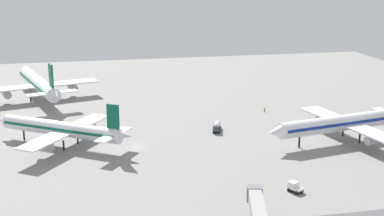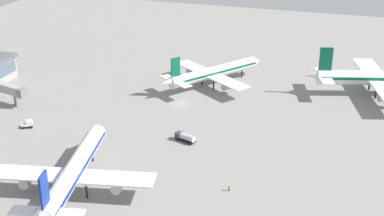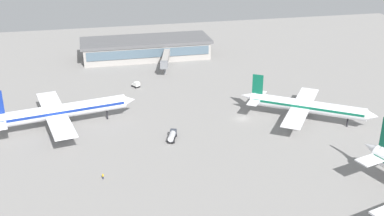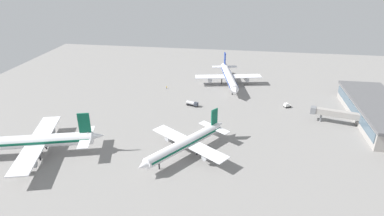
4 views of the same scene
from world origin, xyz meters
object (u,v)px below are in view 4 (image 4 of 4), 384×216
at_px(airplane_taxiing, 186,143).
at_px(fuel_truck, 192,103).
at_px(baggage_tug, 287,105).
at_px(airplane_at_gate, 32,141).
at_px(airplane_distant, 229,77).
at_px(ground_crew_worker, 167,87).

distance_m(airplane_taxiing, fuel_truck, 46.34).
relative_size(airplane_taxiing, baggage_tug, 10.46).
bearing_deg(airplane_at_gate, airplane_distant, -144.31).
relative_size(airplane_at_gate, baggage_tug, 14.46).
height_order(airplane_distant, ground_crew_worker, airplane_distant).
xyz_separation_m(airplane_taxiing, fuel_truck, (45.96, 4.68, -3.63)).
xyz_separation_m(fuel_truck, ground_crew_worker, (21.94, 18.59, -0.54)).
xyz_separation_m(airplane_distant, fuel_truck, (-33.44, 17.00, -4.14)).
xyz_separation_m(airplane_distant, baggage_tug, (-27.94, -31.34, -4.37)).
relative_size(airplane_taxiing, airplane_distant, 0.79).
bearing_deg(baggage_tug, airplane_distant, -72.44).
distance_m(airplane_taxiing, ground_crew_worker, 71.90).
height_order(baggage_tug, fuel_truck, fuel_truck).
xyz_separation_m(airplane_taxiing, baggage_tug, (51.46, -43.66, -3.86)).
bearing_deg(baggage_tug, airplane_taxiing, 18.97).
height_order(airplane_at_gate, airplane_distant, airplane_at_gate).
distance_m(airplane_at_gate, ground_crew_worker, 85.05).
height_order(fuel_truck, ground_crew_worker, fuel_truck).
bearing_deg(baggage_tug, fuel_truck, -24.23).
height_order(airplane_taxiing, fuel_truck, airplane_taxiing).
height_order(airplane_taxiing, ground_crew_worker, airplane_taxiing).
bearing_deg(airplane_at_gate, ground_crew_worker, -130.13).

